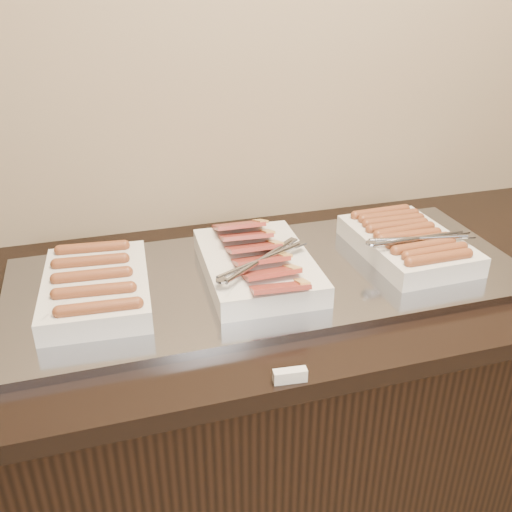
% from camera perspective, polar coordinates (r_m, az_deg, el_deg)
% --- Properties ---
extents(counter, '(2.06, 0.76, 0.90)m').
position_cam_1_polar(counter, '(1.62, 0.84, -16.41)').
color(counter, black).
rests_on(counter, ground).
extents(warming_tray, '(1.20, 0.50, 0.02)m').
position_cam_1_polar(warming_tray, '(1.35, 1.40, -2.08)').
color(warming_tray, '#91949E').
rests_on(warming_tray, counter).
extents(dish_left, '(0.24, 0.35, 0.07)m').
position_cam_1_polar(dish_left, '(1.28, -15.70, -2.94)').
color(dish_left, silver).
rests_on(dish_left, warming_tray).
extents(dish_center, '(0.27, 0.39, 0.09)m').
position_cam_1_polar(dish_center, '(1.32, 0.11, -0.77)').
color(dish_center, silver).
rests_on(dish_center, warming_tray).
extents(dish_right, '(0.26, 0.34, 0.08)m').
position_cam_1_polar(dish_right, '(1.46, 14.96, 1.38)').
color(dish_right, silver).
rests_on(dish_right, warming_tray).
extents(label_holder, '(0.06, 0.02, 0.02)m').
position_cam_1_polar(label_holder, '(1.04, 3.42, -11.85)').
color(label_holder, silver).
rests_on(label_holder, counter).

